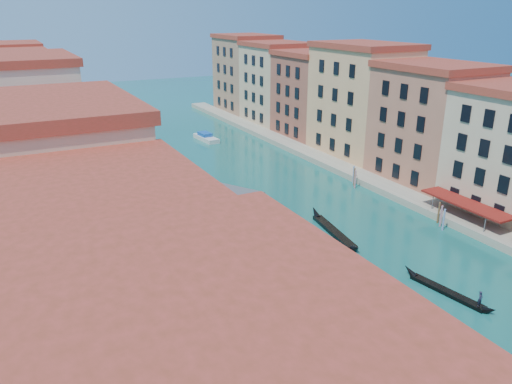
{
  "coord_description": "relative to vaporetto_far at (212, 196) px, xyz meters",
  "views": [
    {
      "loc": [
        -29.05,
        -1.76,
        26.37
      ],
      "look_at": [
        -2.68,
        49.76,
        5.21
      ],
      "focal_mm": 35.0,
      "sensor_mm": 36.0,
      "label": 1
    }
  ],
  "objects": [
    {
      "name": "motorboat_mid",
      "position": [
        2.82,
        -15.22,
        -0.67
      ],
      "size": [
        3.83,
        7.54,
        1.5
      ],
      "rotation": [
        0.0,
        0.0,
        0.23
      ],
      "color": "white",
      "rests_on": "ground"
    },
    {
      "name": "gondola_far",
      "position": [
        9.82,
        -15.95,
        -0.87
      ],
      "size": [
        3.03,
        13.14,
        1.86
      ],
      "rotation": [
        0.0,
        0.0,
        -0.16
      ],
      "color": "black",
      "rests_on": "ground"
    },
    {
      "name": "vaporetto_far",
      "position": [
        0.0,
        0.0,
        0.0
      ],
      "size": [
        13.17,
        18.27,
        2.78
      ],
      "rotation": [
        0.0,
        0.0,
        0.53
      ],
      "color": "white",
      "rests_on": "ground"
    },
    {
      "name": "motorboat_far",
      "position": [
        13.24,
        35.63,
        -0.62
      ],
      "size": [
        3.13,
        8.01,
        1.62
      ],
      "rotation": [
        0.0,
        0.0,
        0.09
      ],
      "color": "silver",
      "rests_on": "ground"
    },
    {
      "name": "gondola_fore",
      "position": [
        11.43,
        -32.96,
        -0.9
      ],
      "size": [
        2.51,
        10.52,
        2.1
      ],
      "rotation": [
        0.0,
        0.0,
        0.16
      ],
      "color": "black",
      "rests_on": "ground"
    },
    {
      "name": "right_bank_palazzos",
      "position": [
        34.19,
        4.29,
        8.49
      ],
      "size": [
        12.8,
        128.4,
        21.0
      ],
      "color": "brown",
      "rests_on": "ground"
    },
    {
      "name": "quay",
      "position": [
        26.19,
        4.29,
        -0.75
      ],
      "size": [
        4.0,
        140.0,
        1.0
      ],
      "primitive_type": "cube",
      "color": "gray",
      "rests_on": "ground"
    },
    {
      "name": "left_bank_palazzos",
      "position": [
        -21.81,
        3.97,
        8.45
      ],
      "size": [
        12.8,
        128.4,
        21.0
      ],
      "color": "#CCB694",
      "rests_on": "ground"
    }
  ]
}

